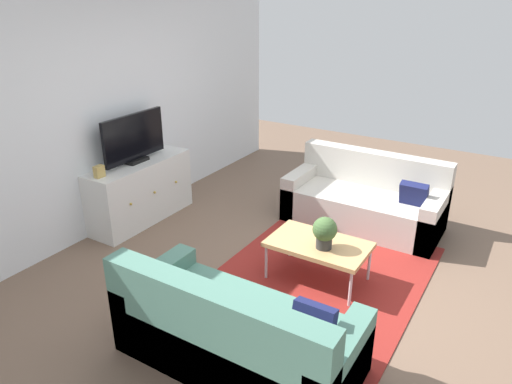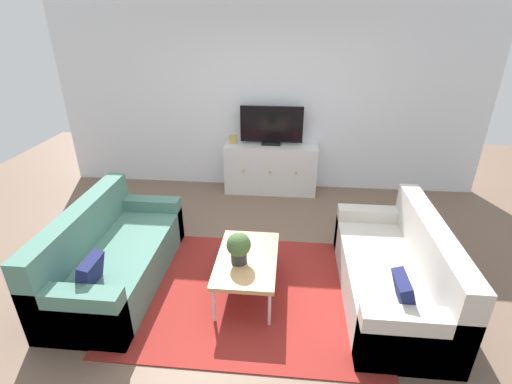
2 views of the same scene
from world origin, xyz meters
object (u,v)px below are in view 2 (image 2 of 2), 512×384
object	(u,v)px
coffee_table	(247,260)
tv_console	(271,168)
flat_screen_tv	(272,126)
couch_left_side	(110,259)
mantel_clock	(233,139)
couch_right_side	(399,275)
potted_plant	(239,247)

from	to	relation	value
coffee_table	tv_console	distance (m)	2.41
flat_screen_tv	couch_left_side	bearing A→B (deg)	-122.12
couch_left_side	mantel_clock	size ratio (longest dim) A/B	13.98
couch_right_side	coffee_table	size ratio (longest dim) A/B	1.91
couch_right_side	mantel_clock	distance (m)	3.12
coffee_table	potted_plant	size ratio (longest dim) A/B	3.06
couch_left_side	couch_right_side	xyz separation A→B (m)	(2.87, 0.00, 0.00)
potted_plant	tv_console	size ratio (longest dim) A/B	0.22
couch_left_side	tv_console	bearing A→B (deg)	57.66
coffee_table	potted_plant	xyz separation A→B (m)	(-0.07, -0.08, 0.20)
flat_screen_tv	coffee_table	bearing A→B (deg)	-92.04
potted_plant	mantel_clock	size ratio (longest dim) A/B	2.39
coffee_table	flat_screen_tv	size ratio (longest dim) A/B	1.03
potted_plant	flat_screen_tv	size ratio (longest dim) A/B	0.34
couch_right_side	coffee_table	world-z (taller)	couch_right_side
couch_left_side	mantel_clock	bearing A→B (deg)	68.64
couch_left_side	potted_plant	world-z (taller)	couch_left_side
potted_plant	tv_console	distance (m)	2.50
flat_screen_tv	potted_plant	bearing A→B (deg)	-93.45
coffee_table	mantel_clock	distance (m)	2.50
tv_console	flat_screen_tv	bearing A→B (deg)	90.00
tv_console	mantel_clock	bearing A→B (deg)	180.00
tv_console	couch_left_side	bearing A→B (deg)	-122.34
potted_plant	couch_right_side	bearing A→B (deg)	4.33
couch_left_side	coffee_table	size ratio (longest dim) A/B	1.91
coffee_table	flat_screen_tv	bearing A→B (deg)	87.96
couch_right_side	potted_plant	size ratio (longest dim) A/B	5.84
couch_left_side	coffee_table	bearing A→B (deg)	-1.40
couch_left_side	flat_screen_tv	world-z (taller)	flat_screen_tv
couch_left_side	potted_plant	xyz separation A→B (m)	(1.35, -0.12, 0.31)
flat_screen_tv	mantel_clock	xyz separation A→B (m)	(-0.57, -0.02, -0.22)
tv_console	flat_screen_tv	size ratio (longest dim) A/B	1.51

